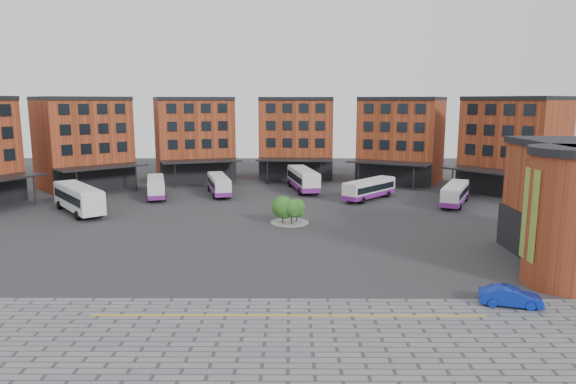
{
  "coord_description": "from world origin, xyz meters",
  "views": [
    {
      "loc": [
        2.15,
        -45.74,
        13.94
      ],
      "look_at": [
        1.81,
        10.04,
        4.0
      ],
      "focal_mm": 32.0,
      "sensor_mm": 36.0,
      "label": 1
    }
  ],
  "objects_px": {
    "bus_a": "(78,197)",
    "bus_c": "(219,184)",
    "bus_d": "(303,179)",
    "bus_f": "(455,194)",
    "blue_car": "(511,297)",
    "bus_b": "(156,187)",
    "bus_e": "(369,189)",
    "tree_island": "(289,209)"
  },
  "relations": [
    {
      "from": "bus_d",
      "to": "bus_e",
      "type": "height_order",
      "value": "bus_d"
    },
    {
      "from": "bus_c",
      "to": "blue_car",
      "type": "xyz_separation_m",
      "value": [
        25.96,
        -42.39,
        -0.89
      ]
    },
    {
      "from": "bus_c",
      "to": "blue_car",
      "type": "height_order",
      "value": "bus_c"
    },
    {
      "from": "bus_d",
      "to": "bus_f",
      "type": "relative_size",
      "value": 1.21
    },
    {
      "from": "bus_e",
      "to": "bus_f",
      "type": "xyz_separation_m",
      "value": [
        11.01,
        -3.81,
        -0.01
      ]
    },
    {
      "from": "bus_e",
      "to": "blue_car",
      "type": "bearing_deg",
      "value": -42.53
    },
    {
      "from": "tree_island",
      "to": "blue_car",
      "type": "bearing_deg",
      "value": -57.24
    },
    {
      "from": "bus_f",
      "to": "blue_car",
      "type": "distance_m",
      "value": 35.57
    },
    {
      "from": "bus_c",
      "to": "bus_f",
      "type": "bearing_deg",
      "value": -28.13
    },
    {
      "from": "tree_island",
      "to": "bus_d",
      "type": "relative_size",
      "value": 0.35
    },
    {
      "from": "bus_d",
      "to": "bus_e",
      "type": "bearing_deg",
      "value": -49.66
    },
    {
      "from": "bus_d",
      "to": "bus_f",
      "type": "bearing_deg",
      "value": -40.03
    },
    {
      "from": "tree_island",
      "to": "bus_c",
      "type": "xyz_separation_m",
      "value": [
        -10.61,
        18.53,
        -0.16
      ]
    },
    {
      "from": "bus_d",
      "to": "bus_e",
      "type": "distance_m",
      "value": 11.93
    },
    {
      "from": "bus_a",
      "to": "bus_f",
      "type": "height_order",
      "value": "bus_a"
    },
    {
      "from": "blue_car",
      "to": "tree_island",
      "type": "bearing_deg",
      "value": 46.1
    },
    {
      "from": "bus_b",
      "to": "bus_f",
      "type": "height_order",
      "value": "bus_f"
    },
    {
      "from": "bus_f",
      "to": "blue_car",
      "type": "height_order",
      "value": "bus_f"
    },
    {
      "from": "bus_c",
      "to": "bus_d",
      "type": "relative_size",
      "value": 0.85
    },
    {
      "from": "tree_island",
      "to": "bus_d",
      "type": "bearing_deg",
      "value": 84.57
    },
    {
      "from": "bus_b",
      "to": "bus_c",
      "type": "relative_size",
      "value": 0.99
    },
    {
      "from": "bus_b",
      "to": "bus_d",
      "type": "relative_size",
      "value": 0.84
    },
    {
      "from": "bus_c",
      "to": "bus_f",
      "type": "distance_m",
      "value": 33.9
    },
    {
      "from": "bus_e",
      "to": "blue_car",
      "type": "distance_m",
      "value": 38.87
    },
    {
      "from": "tree_island",
      "to": "bus_d",
      "type": "distance_m",
      "value": 22.34
    },
    {
      "from": "bus_f",
      "to": "blue_car",
      "type": "xyz_separation_m",
      "value": [
        -7.09,
        -34.85,
        -0.88
      ]
    },
    {
      "from": "tree_island",
      "to": "bus_c",
      "type": "distance_m",
      "value": 21.35
    },
    {
      "from": "blue_car",
      "to": "bus_d",
      "type": "bearing_deg",
      "value": 29.37
    },
    {
      "from": "bus_c",
      "to": "bus_d",
      "type": "distance_m",
      "value": 13.25
    },
    {
      "from": "bus_a",
      "to": "bus_c",
      "type": "relative_size",
      "value": 1.07
    },
    {
      "from": "bus_c",
      "to": "bus_f",
      "type": "relative_size",
      "value": 1.03
    },
    {
      "from": "bus_a",
      "to": "bus_d",
      "type": "xyz_separation_m",
      "value": [
        28.57,
        16.61,
        -0.2
      ]
    },
    {
      "from": "bus_c",
      "to": "bus_e",
      "type": "relative_size",
      "value": 1.14
    },
    {
      "from": "bus_e",
      "to": "blue_car",
      "type": "xyz_separation_m",
      "value": [
        3.92,
        -38.66,
        -0.89
      ]
    },
    {
      "from": "bus_a",
      "to": "bus_b",
      "type": "xyz_separation_m",
      "value": [
        6.96,
        10.66,
        -0.5
      ]
    },
    {
      "from": "bus_f",
      "to": "bus_d",
      "type": "bearing_deg",
      "value": 176.44
    },
    {
      "from": "bus_b",
      "to": "bus_f",
      "type": "bearing_deg",
      "value": -22.21
    },
    {
      "from": "bus_a",
      "to": "bus_d",
      "type": "bearing_deg",
      "value": -8.27
    },
    {
      "from": "tree_island",
      "to": "bus_f",
      "type": "xyz_separation_m",
      "value": [
        22.44,
        10.99,
        -0.17
      ]
    },
    {
      "from": "bus_a",
      "to": "bus_b",
      "type": "bearing_deg",
      "value": 18.41
    },
    {
      "from": "bus_c",
      "to": "bus_e",
      "type": "xyz_separation_m",
      "value": [
        22.04,
        -3.73,
        -0.0
      ]
    },
    {
      "from": "bus_a",
      "to": "bus_b",
      "type": "height_order",
      "value": "bus_a"
    }
  ]
}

